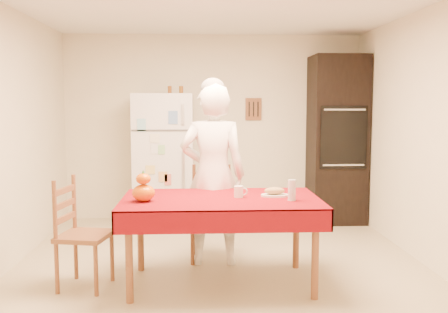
{
  "coord_description": "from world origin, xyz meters",
  "views": [
    {
      "loc": [
        -0.2,
        -4.57,
        1.57
      ],
      "look_at": [
        0.04,
        0.2,
        1.07
      ],
      "focal_mm": 40.0,
      "sensor_mm": 36.0,
      "label": 1
    }
  ],
  "objects": [
    {
      "name": "floor",
      "position": [
        0.0,
        0.0,
        0.0
      ],
      "size": [
        4.5,
        4.5,
        0.0
      ],
      "primitive_type": "plane",
      "color": "#C5B88E",
      "rests_on": "ground"
    },
    {
      "name": "coffee_mug",
      "position": [
        0.14,
        -0.32,
        0.81
      ],
      "size": [
        0.08,
        0.08,
        0.1
      ],
      "primitive_type": "cylinder",
      "color": "white",
      "rests_on": "dining_table"
    },
    {
      "name": "dining_table",
      "position": [
        -0.01,
        -0.34,
        0.69
      ],
      "size": [
        1.7,
        1.0,
        0.76
      ],
      "color": "brown",
      "rests_on": "floor"
    },
    {
      "name": "spice_jar_mid",
      "position": [
        -0.42,
        1.93,
        1.75
      ],
      "size": [
        0.05,
        0.05,
        0.1
      ],
      "primitive_type": "cylinder",
      "color": "brown",
      "rests_on": "refrigerator"
    },
    {
      "name": "bread_loaf",
      "position": [
        0.46,
        -0.29,
        0.81
      ],
      "size": [
        0.18,
        0.1,
        0.06
      ],
      "primitive_type": "ellipsoid",
      "color": "#9C7A4C",
      "rests_on": "bread_plate"
    },
    {
      "name": "pumpkin_upper",
      "position": [
        -0.66,
        -0.45,
        0.95
      ],
      "size": [
        0.12,
        0.12,
        0.09
      ],
      "primitive_type": "ellipsoid",
      "color": "#CA4A04",
      "rests_on": "pumpkin_lower"
    },
    {
      "name": "chair_left",
      "position": [
        -1.24,
        -0.35,
        0.51
      ],
      "size": [
        0.47,
        0.49,
        0.95
      ],
      "rotation": [
        0.0,
        0.0,
        1.37
      ],
      "color": "brown",
      "rests_on": "floor"
    },
    {
      "name": "oven_cabinet",
      "position": [
        1.63,
        1.93,
        1.1
      ],
      "size": [
        0.7,
        0.62,
        2.2
      ],
      "color": "black",
      "rests_on": "floor"
    },
    {
      "name": "seated_woman",
      "position": [
        -0.06,
        0.23,
        0.88
      ],
      "size": [
        0.67,
        0.46,
        1.76
      ],
      "primitive_type": "imported",
      "rotation": [
        0.0,
        0.0,
        3.08
      ],
      "color": "white",
      "rests_on": "floor"
    },
    {
      "name": "chair_far",
      "position": [
        -0.08,
        0.41,
        0.51
      ],
      "size": [
        0.44,
        0.42,
        0.95
      ],
      "rotation": [
        0.0,
        0.0,
        -0.05
      ],
      "color": "brown",
      "rests_on": "floor"
    },
    {
      "name": "bread_plate",
      "position": [
        0.46,
        -0.29,
        0.77
      ],
      "size": [
        0.24,
        0.24,
        0.02
      ],
      "primitive_type": "cylinder",
      "color": "white",
      "rests_on": "dining_table"
    },
    {
      "name": "spice_jar_left",
      "position": [
        -0.57,
        1.93,
        1.75
      ],
      "size": [
        0.05,
        0.05,
        0.1
      ],
      "primitive_type": "cylinder",
      "color": "brown",
      "rests_on": "refrigerator"
    },
    {
      "name": "spice_jar_right",
      "position": [
        -0.42,
        1.93,
        1.75
      ],
      "size": [
        0.05,
        0.05,
        0.1
      ],
      "primitive_type": "cylinder",
      "color": "brown",
      "rests_on": "refrigerator"
    },
    {
      "name": "room_shell",
      "position": [
        0.0,
        0.0,
        1.62
      ],
      "size": [
        4.02,
        4.52,
        2.51
      ],
      "color": "beige",
      "rests_on": "ground"
    },
    {
      "name": "pumpkin_lower",
      "position": [
        -0.66,
        -0.45,
        0.83
      ],
      "size": [
        0.19,
        0.19,
        0.14
      ],
      "primitive_type": "ellipsoid",
      "color": "#D24B04",
      "rests_on": "dining_table"
    },
    {
      "name": "wine_glass",
      "position": [
        0.58,
        -0.48,
        0.85
      ],
      "size": [
        0.07,
        0.07,
        0.18
      ],
      "primitive_type": "cylinder",
      "color": "silver",
      "rests_on": "dining_table"
    },
    {
      "name": "refrigerator",
      "position": [
        -0.65,
        1.88,
        0.85
      ],
      "size": [
        0.75,
        0.74,
        1.7
      ],
      "color": "white",
      "rests_on": "floor"
    }
  ]
}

